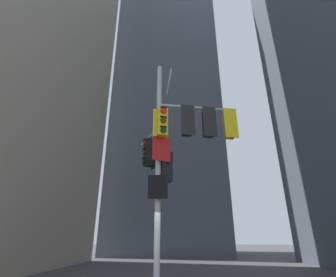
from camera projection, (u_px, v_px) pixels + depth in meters
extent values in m
cube|color=#4C5460|center=(170.00, 103.00, 35.14)|extent=(12.80, 12.80, 39.37)
cylinder|color=#B2B2B5|center=(158.00, 167.00, 7.88)|extent=(0.18, 0.18, 7.82)
cylinder|color=#B2B2B5|center=(198.00, 108.00, 8.94)|extent=(2.77, 0.82, 0.10)
cylinder|color=#B2B2B5|center=(150.00, 137.00, 9.11)|extent=(0.98, 1.54, 0.10)
cube|color=black|center=(188.00, 120.00, 8.48)|extent=(0.47, 0.15, 1.14)
cube|color=black|center=(187.00, 122.00, 8.65)|extent=(0.42, 0.42, 1.00)
cylinder|color=#360605|center=(185.00, 116.00, 8.97)|extent=(0.21, 0.11, 0.20)
cube|color=black|center=(185.00, 113.00, 9.02)|extent=(0.23, 0.13, 0.02)
cylinder|color=yellow|center=(186.00, 124.00, 8.84)|extent=(0.21, 0.11, 0.20)
cube|color=black|center=(185.00, 121.00, 8.89)|extent=(0.23, 0.13, 0.02)
cylinder|color=#06311C|center=(186.00, 133.00, 8.71)|extent=(0.21, 0.11, 0.20)
cube|color=black|center=(186.00, 130.00, 8.76)|extent=(0.23, 0.13, 0.02)
cube|color=black|center=(210.00, 121.00, 8.59)|extent=(0.47, 0.15, 1.14)
cube|color=black|center=(208.00, 123.00, 8.77)|extent=(0.42, 0.42, 1.00)
cylinder|color=#360605|center=(206.00, 117.00, 9.08)|extent=(0.21, 0.11, 0.20)
cube|color=black|center=(206.00, 114.00, 9.13)|extent=(0.23, 0.13, 0.02)
cylinder|color=yellow|center=(206.00, 126.00, 8.95)|extent=(0.21, 0.11, 0.20)
cube|color=black|center=(206.00, 123.00, 9.00)|extent=(0.23, 0.13, 0.02)
cylinder|color=#06311C|center=(207.00, 135.00, 8.82)|extent=(0.21, 0.11, 0.20)
cube|color=black|center=(207.00, 132.00, 8.87)|extent=(0.23, 0.13, 0.02)
cube|color=yellow|center=(231.00, 123.00, 8.71)|extent=(0.47, 0.15, 1.14)
cube|color=yellow|center=(229.00, 125.00, 8.88)|extent=(0.42, 0.42, 1.00)
cylinder|color=red|center=(226.00, 119.00, 9.20)|extent=(0.21, 0.11, 0.20)
cube|color=black|center=(226.00, 116.00, 9.25)|extent=(0.23, 0.13, 0.02)
cylinder|color=#3C2C06|center=(227.00, 127.00, 9.07)|extent=(0.21, 0.11, 0.20)
cube|color=black|center=(226.00, 124.00, 9.12)|extent=(0.23, 0.13, 0.02)
cylinder|color=#06311C|center=(228.00, 136.00, 8.94)|extent=(0.21, 0.11, 0.20)
cube|color=black|center=(227.00, 133.00, 8.99)|extent=(0.23, 0.13, 0.02)
cube|color=black|center=(154.00, 153.00, 8.97)|extent=(0.27, 0.43, 1.14)
cube|color=black|center=(149.00, 153.00, 8.89)|extent=(0.47, 0.47, 1.00)
cylinder|color=red|center=(144.00, 143.00, 8.94)|extent=(0.15, 0.20, 0.20)
cube|color=black|center=(144.00, 140.00, 8.99)|extent=(0.17, 0.23, 0.02)
cylinder|color=#3C2C06|center=(144.00, 152.00, 8.81)|extent=(0.15, 0.20, 0.20)
cube|color=black|center=(144.00, 149.00, 8.85)|extent=(0.17, 0.23, 0.02)
cylinder|color=#06311C|center=(144.00, 161.00, 8.68)|extent=(0.15, 0.20, 0.20)
cube|color=black|center=(144.00, 158.00, 8.72)|extent=(0.17, 0.23, 0.02)
cube|color=black|center=(161.00, 166.00, 7.96)|extent=(0.34, 0.38, 1.14)
cube|color=black|center=(166.00, 167.00, 8.06)|extent=(0.48, 0.48, 1.00)
cylinder|color=#360605|center=(170.00, 158.00, 8.30)|extent=(0.18, 0.19, 0.20)
cube|color=black|center=(171.00, 154.00, 8.34)|extent=(0.20, 0.21, 0.02)
cylinder|color=yellow|center=(170.00, 168.00, 8.17)|extent=(0.18, 0.19, 0.20)
cube|color=black|center=(171.00, 164.00, 8.21)|extent=(0.20, 0.21, 0.02)
cylinder|color=#06311C|center=(171.00, 178.00, 8.04)|extent=(0.18, 0.19, 0.20)
cube|color=black|center=(171.00, 174.00, 8.08)|extent=(0.20, 0.21, 0.02)
cube|color=yellow|center=(160.00, 125.00, 8.33)|extent=(0.44, 0.24, 1.14)
cube|color=yellow|center=(162.00, 123.00, 8.17)|extent=(0.45, 0.45, 1.00)
cylinder|color=red|center=(164.00, 111.00, 8.13)|extent=(0.21, 0.14, 0.20)
cube|color=black|center=(164.00, 107.00, 8.16)|extent=(0.23, 0.16, 0.02)
cylinder|color=#3C2C06|center=(163.00, 120.00, 8.00)|extent=(0.21, 0.14, 0.20)
cube|color=black|center=(164.00, 117.00, 8.03)|extent=(0.23, 0.16, 0.02)
cylinder|color=#06311C|center=(163.00, 130.00, 7.87)|extent=(0.21, 0.14, 0.20)
cube|color=black|center=(164.00, 127.00, 7.90)|extent=(0.23, 0.16, 0.02)
cube|color=white|center=(169.00, 83.00, 9.13)|extent=(0.31, 1.37, 0.28)
cube|color=#19479E|center=(169.00, 83.00, 9.13)|extent=(0.29, 1.33, 0.24)
cube|color=red|center=(161.00, 149.00, 7.91)|extent=(0.54, 0.37, 0.80)
cube|color=white|center=(161.00, 149.00, 7.91)|extent=(0.50, 0.35, 0.76)
cube|color=black|center=(158.00, 187.00, 7.43)|extent=(0.60, 0.09, 0.72)
cube|color=white|center=(158.00, 187.00, 7.43)|extent=(0.56, 0.08, 0.68)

